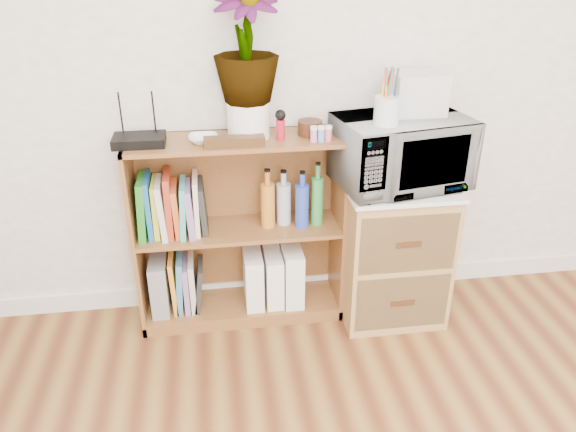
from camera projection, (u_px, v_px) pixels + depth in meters
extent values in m
cube|color=white|center=(304.00, 284.00, 3.09)|extent=(4.00, 0.02, 0.10)
cube|color=brown|center=(240.00, 232.00, 2.73)|extent=(1.00, 0.30, 0.95)
cube|color=#9E7542|center=(391.00, 251.00, 2.82)|extent=(0.50, 0.45, 0.70)
imported|color=silver|center=(401.00, 152.00, 2.57)|extent=(0.64, 0.49, 0.32)
cylinder|color=silver|center=(387.00, 111.00, 2.38)|extent=(0.11, 0.11, 0.12)
cube|color=silver|center=(417.00, 93.00, 2.53)|extent=(0.23, 0.19, 0.18)
cube|color=black|center=(139.00, 140.00, 2.44)|extent=(0.22, 0.15, 0.04)
imported|color=white|center=(203.00, 139.00, 2.47)|extent=(0.13, 0.13, 0.03)
cylinder|color=white|center=(248.00, 120.00, 2.51)|extent=(0.19, 0.19, 0.16)
imported|color=#31712D|center=(246.00, 43.00, 2.36)|extent=(0.28, 0.28, 0.50)
cube|color=#3B2210|center=(234.00, 142.00, 2.42)|extent=(0.26, 0.07, 0.04)
cylinder|color=#B1152A|center=(280.00, 130.00, 2.49)|extent=(0.04, 0.04, 0.09)
cylinder|color=#32180D|center=(310.00, 128.00, 2.56)|extent=(0.11, 0.11, 0.07)
cube|color=pink|center=(321.00, 135.00, 2.48)|extent=(0.12, 0.04, 0.06)
cube|color=gray|center=(160.00, 284.00, 2.80)|extent=(0.08, 0.22, 0.28)
cube|color=white|center=(253.00, 278.00, 2.85)|extent=(0.09, 0.23, 0.28)
cube|color=white|center=(273.00, 277.00, 2.87)|extent=(0.09, 0.22, 0.27)
cube|color=white|center=(292.00, 273.00, 2.87)|extent=(0.09, 0.24, 0.30)
cube|color=#258022|center=(143.00, 206.00, 2.60)|extent=(0.05, 0.20, 0.29)
cube|color=#1A5E9D|center=(150.00, 206.00, 2.60)|extent=(0.02, 0.20, 0.29)
cube|color=yellow|center=(156.00, 208.00, 2.61)|extent=(0.03, 0.20, 0.26)
cube|color=silver|center=(162.00, 207.00, 2.62)|extent=(0.04, 0.20, 0.27)
cube|color=#AC351D|center=(169.00, 203.00, 2.61)|extent=(0.03, 0.20, 0.30)
cube|color=#DE5527|center=(177.00, 209.00, 2.63)|extent=(0.04, 0.20, 0.24)
cube|color=#46A9A3|center=(183.00, 207.00, 2.63)|extent=(0.04, 0.20, 0.26)
cube|color=#8E6EA6|center=(190.00, 208.00, 2.64)|extent=(0.04, 0.20, 0.24)
cube|color=#FCE0C4|center=(196.00, 204.00, 2.63)|extent=(0.02, 0.20, 0.28)
cube|color=#262626|center=(203.00, 208.00, 2.65)|extent=(0.04, 0.20, 0.24)
cylinder|color=orange|center=(268.00, 199.00, 2.68)|extent=(0.07, 0.07, 0.29)
cylinder|color=#A9B6BF|center=(284.00, 200.00, 2.69)|extent=(0.07, 0.07, 0.27)
cylinder|color=blue|center=(301.00, 198.00, 2.70)|extent=(0.06, 0.06, 0.27)
cylinder|color=green|center=(317.00, 194.00, 2.70)|extent=(0.06, 0.06, 0.31)
cube|color=orange|center=(174.00, 282.00, 2.81)|extent=(0.03, 0.19, 0.29)
cube|color=teal|center=(180.00, 282.00, 2.81)|extent=(0.05, 0.19, 0.29)
cube|color=#8F6BA1|center=(187.00, 284.00, 2.82)|extent=(0.03, 0.19, 0.25)
cube|color=beige|center=(193.00, 282.00, 2.82)|extent=(0.03, 0.19, 0.27)
cube|color=#262626|center=(199.00, 284.00, 2.83)|extent=(0.06, 0.19, 0.24)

